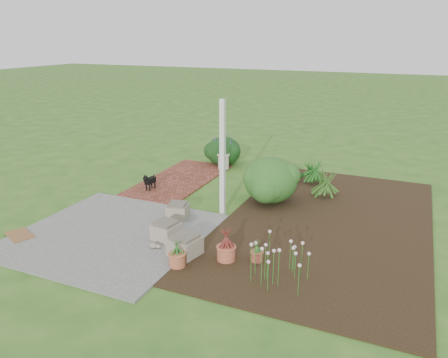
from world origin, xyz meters
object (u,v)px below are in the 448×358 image
at_px(black_dog, 149,180).
at_px(stone_trough_near, 185,246).
at_px(evergreen_shrub, 271,179).
at_px(cream_ceramic_urn, 223,162).

bearing_deg(black_dog, stone_trough_near, -45.26).
bearing_deg(evergreen_shrub, cream_ceramic_urn, 137.37).
distance_m(stone_trough_near, black_dog, 3.58).
bearing_deg(black_dog, evergreen_shrub, 12.03).
bearing_deg(evergreen_shrub, stone_trough_near, -99.60).
height_order(black_dog, evergreen_shrub, evergreen_shrub).
xyz_separation_m(stone_trough_near, evergreen_shrub, (0.53, 3.16, 0.36)).
relative_size(stone_trough_near, evergreen_shrub, 0.38).
height_order(stone_trough_near, evergreen_shrub, evergreen_shrub).
distance_m(black_dog, cream_ceramic_urn, 2.58).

